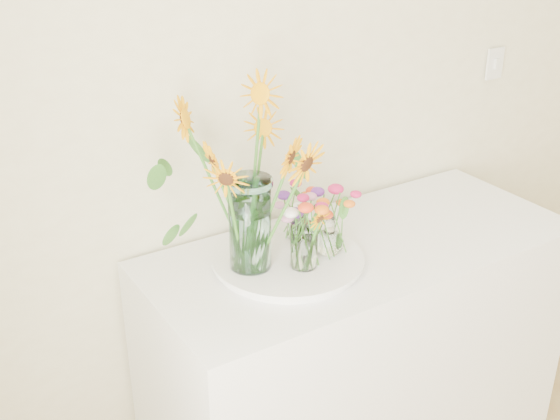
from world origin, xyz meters
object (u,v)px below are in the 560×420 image
object	(u,v)px
tray	(288,261)
small_vase_c	(297,224)
small_vase_b	(329,235)
small_vase_a	(304,247)
mason_jar	(250,224)
counter	(357,359)

from	to	relation	value
tray	small_vase_c	xyz separation A→B (m)	(0.09, 0.09, 0.06)
small_vase_b	tray	bearing A→B (deg)	159.22
small_vase_a	small_vase_b	world-z (taller)	small_vase_a
small_vase_a	small_vase_b	bearing A→B (deg)	14.20
mason_jar	small_vase_c	bearing A→B (deg)	20.06
small_vase_c	small_vase_b	bearing A→B (deg)	-76.48
small_vase_b	small_vase_c	xyz separation A→B (m)	(-0.03, 0.13, -0.01)
counter	mason_jar	size ratio (longest dim) A/B	4.99
small_vase_a	small_vase_b	distance (m)	0.11
mason_jar	small_vase_c	distance (m)	0.24
counter	small_vase_b	distance (m)	0.56
counter	small_vase_b	bearing A→B (deg)	-169.57
tray	small_vase_c	size ratio (longest dim) A/B	4.23
mason_jar	small_vase_a	distance (m)	0.17
tray	mason_jar	world-z (taller)	mason_jar
tray	mason_jar	bearing A→B (deg)	175.70
counter	small_vase_c	world-z (taller)	small_vase_c
small_vase_c	counter	bearing A→B (deg)	-28.47
counter	small_vase_c	distance (m)	0.57
small_vase_b	small_vase_c	distance (m)	0.13
counter	mason_jar	distance (m)	0.73
counter	small_vase_c	size ratio (longest dim) A/B	13.78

